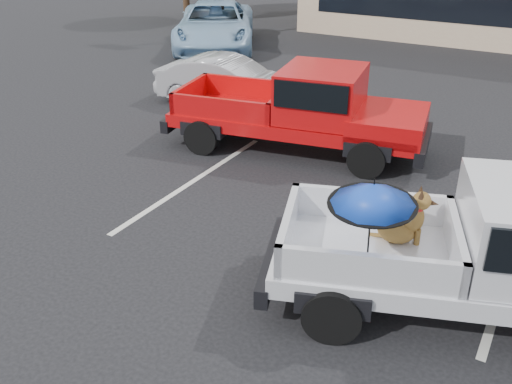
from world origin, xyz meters
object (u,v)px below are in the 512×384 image
at_px(red_pickup, 313,107).
at_px(blue_suv, 215,26).
at_px(silver_sedan, 228,82).
at_px(silver_pickup, 509,248).

height_order(red_pickup, blue_suv, red_pickup).
bearing_deg(silver_sedan, blue_suv, 30.82).
bearing_deg(red_pickup, silver_pickup, -51.14).
xyz_separation_m(silver_sedan, blue_suv, (-4.28, 5.89, 0.20)).
distance_m(silver_pickup, silver_sedan, 9.98).
xyz_separation_m(silver_pickup, red_pickup, (-4.57, 4.03, -0.01)).
bearing_deg(silver_pickup, red_pickup, 119.62).
height_order(silver_pickup, blue_suv, silver_pickup).
bearing_deg(silver_pickup, silver_sedan, 124.26).
relative_size(silver_pickup, red_pickup, 1.00).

